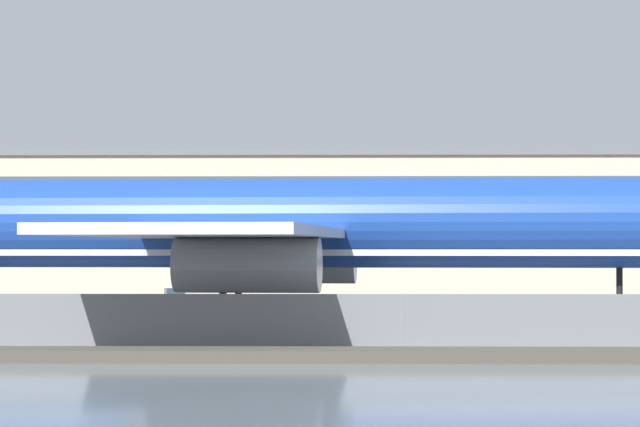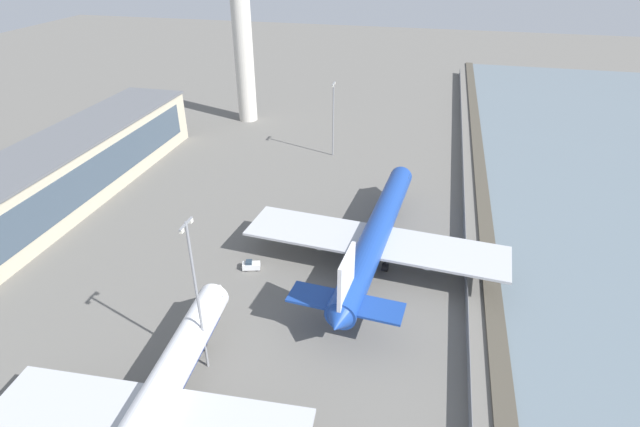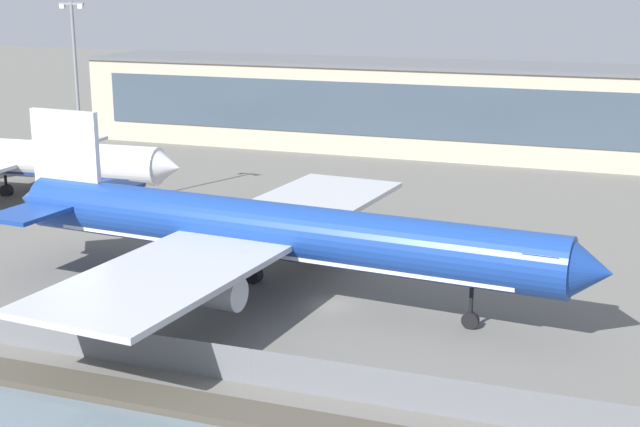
{
  "view_description": "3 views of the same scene",
  "coord_description": "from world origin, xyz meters",
  "views": [
    {
      "loc": [
        -2.28,
        -80.98,
        4.48
      ],
      "look_at": [
        -3.97,
        1.51,
        6.42
      ],
      "focal_mm": 85.0,
      "sensor_mm": 36.0,
      "label": 1
    },
    {
      "loc": [
        -83.89,
        -7.14,
        54.57
      ],
      "look_at": [
        -1.18,
        12.36,
        5.78
      ],
      "focal_mm": 28.0,
      "sensor_mm": 36.0,
      "label": 2
    },
    {
      "loc": [
        23.11,
        -65.93,
        26.05
      ],
      "look_at": [
        -5.51,
        12.46,
        4.42
      ],
      "focal_mm": 50.0,
      "sensor_mm": 36.0,
      "label": 3
    }
  ],
  "objects": [
    {
      "name": "ground_plane",
      "position": [
        0.0,
        0.0,
        0.0
      ],
      "size": [
        500.0,
        500.0,
        0.0
      ],
      "primitive_type": "plane",
      "color": "#66635E"
    },
    {
      "name": "shoreline_seawall",
      "position": [
        0.0,
        -20.5,
        0.25
      ],
      "size": [
        320.0,
        3.0,
        0.5
      ],
      "color": "#474238",
      "rests_on": "ground"
    },
    {
      "name": "perimeter_fence",
      "position": [
        0.0,
        -16.0,
        1.28
      ],
      "size": [
        280.0,
        0.1,
        2.55
      ],
      "color": "slate",
      "rests_on": "ground"
    },
    {
      "name": "cargo_jet_blue",
      "position": [
        -6.24,
        0.57,
        5.67
      ],
      "size": [
        55.27,
        48.13,
        14.87
      ],
      "color": "#193D93",
      "rests_on": "ground"
    },
    {
      "name": "terminal_building",
      "position": [
        -10.82,
        71.87,
        7.0
      ],
      "size": [
        110.69,
        17.12,
        13.98
      ],
      "color": "#BCB299",
      "rests_on": "ground"
    },
    {
      "name": "passenger_jet_white",
      "position": [
        -49.49,
        21.27,
        5.31
      ],
      "size": [
        45.3,
        38.59,
        13.9
      ],
      "color": "white",
      "rests_on": "ground"
    },
    {
      "name": "baggage_tug",
      "position": [
        -14.29,
        22.26,
        0.81
      ],
      "size": [
        2.42,
        3.52,
        1.8
      ],
      "color": "white",
      "rests_on": "ground"
    },
    {
      "name": "apron_light_mast_apron_east",
      "position": [
        -37.86,
        20.21,
        13.35
      ],
      "size": [
        3.2,
        0.4,
        24.08
      ],
      "color": "gray",
      "rests_on": "ground"
    }
  ]
}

